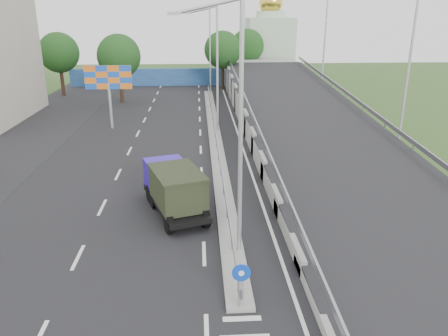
{
  "coord_description": "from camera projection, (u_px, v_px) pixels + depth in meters",
  "views": [
    {
      "loc": [
        -1.32,
        -10.33,
        9.71
      ],
      "look_at": [
        -0.06,
        10.73,
        2.2
      ],
      "focal_mm": 35.0,
      "sensor_mm": 36.0,
      "label": 1
    }
  ],
  "objects": [
    {
      "name": "road_surface",
      "position": [
        176.0,
        155.0,
        31.69
      ],
      "size": [
        26.0,
        90.0,
        0.04
      ],
      "primitive_type": "cube",
      "color": "black",
      "rests_on": "ground"
    },
    {
      "name": "median",
      "position": [
        215.0,
        138.0,
        35.58
      ],
      "size": [
        1.0,
        44.0,
        0.2
      ],
      "primitive_type": "cube",
      "color": "gray",
      "rests_on": "ground"
    },
    {
      "name": "overpass_ramp",
      "position": [
        307.0,
        117.0,
        35.45
      ],
      "size": [
        10.0,
        50.0,
        3.5
      ],
      "color": "gray",
      "rests_on": "ground"
    },
    {
      "name": "median_guardrail",
      "position": [
        215.0,
        130.0,
        35.37
      ],
      "size": [
        0.09,
        44.0,
        0.71
      ],
      "color": "gray",
      "rests_on": "median"
    },
    {
      "name": "sign_bollard",
      "position": [
        241.0,
        285.0,
        14.75
      ],
      "size": [
        0.64,
        0.23,
        1.67
      ],
      "color": "black",
      "rests_on": "median"
    },
    {
      "name": "lamp_post_near",
      "position": [
        236.0,
        121.0,
        16.75
      ],
      "size": [
        2.74,
        0.18,
        10.08
      ],
      "color": "#B2B5B7",
      "rests_on": "median"
    },
    {
      "name": "lamp_post_mid",
      "position": [
        215.0,
        64.0,
        35.56
      ],
      "size": [
        2.74,
        0.18,
        10.08
      ],
      "color": "#B2B5B7",
      "rests_on": "median"
    },
    {
      "name": "lamp_post_far",
      "position": [
        209.0,
        46.0,
        54.36
      ],
      "size": [
        2.74,
        0.18,
        10.08
      ],
      "color": "#B2B5B7",
      "rests_on": "median"
    },
    {
      "name": "blue_wall",
      "position": [
        179.0,
        77.0,
        61.32
      ],
      "size": [
        30.0,
        0.5,
        2.4
      ],
      "primitive_type": "cube",
      "color": "navy",
      "rests_on": "ground"
    },
    {
      "name": "church",
      "position": [
        269.0,
        43.0,
        68.25
      ],
      "size": [
        7.0,
        7.0,
        13.8
      ],
      "color": "#B2CCAD",
      "rests_on": "ground"
    },
    {
      "name": "billboard",
      "position": [
        108.0,
        81.0,
        37.47
      ],
      "size": [
        4.0,
        0.24,
        5.5
      ],
      "color": "#B2B5B7",
      "rests_on": "ground"
    },
    {
      "name": "tree_left_mid",
      "position": [
        119.0,
        56.0,
        48.36
      ],
      "size": [
        4.8,
        4.8,
        7.6
      ],
      "color": "black",
      "rests_on": "ground"
    },
    {
      "name": "tree_median_far",
      "position": [
        223.0,
        50.0,
        56.56
      ],
      "size": [
        4.8,
        4.8,
        7.6
      ],
      "color": "black",
      "rests_on": "ground"
    },
    {
      "name": "tree_left_far",
      "position": [
        59.0,
        53.0,
        52.62
      ],
      "size": [
        4.8,
        4.8,
        7.6
      ],
      "color": "black",
      "rests_on": "ground"
    },
    {
      "name": "tree_ramp_far",
      "position": [
        247.0,
        46.0,
        63.37
      ],
      "size": [
        4.8,
        4.8,
        7.6
      ],
      "color": "black",
      "rests_on": "ground"
    },
    {
      "name": "dump_truck",
      "position": [
        174.0,
        187.0,
        22.15
      ],
      "size": [
        3.69,
        5.97,
        2.47
      ],
      "rotation": [
        0.0,
        0.0,
        0.32
      ],
      "color": "black",
      "rests_on": "ground"
    }
  ]
}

